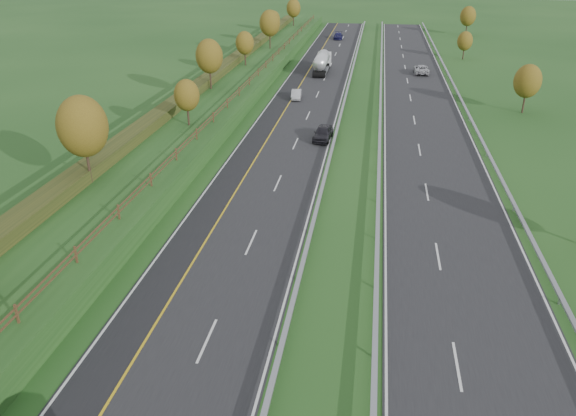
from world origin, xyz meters
name	(u,v)px	position (x,y,z in m)	size (l,w,h in m)	color
ground	(357,127)	(8.00, 55.00, 0.00)	(400.00, 400.00, 0.00)	#1D4518
near_carriageway	(300,113)	(0.00, 60.00, 0.02)	(10.50, 200.00, 0.04)	black
far_carriageway	(424,118)	(16.50, 60.00, 0.02)	(10.50, 200.00, 0.04)	black
hard_shoulder	(273,112)	(-3.75, 60.00, 0.02)	(3.00, 200.00, 0.04)	black
lane_markings	(347,115)	(6.40, 59.88, 0.05)	(26.75, 200.00, 0.01)	silver
embankment_left	(207,102)	(-13.00, 60.00, 1.00)	(12.00, 200.00, 2.00)	#1D4518
hedge_left	(192,91)	(-15.00, 60.00, 2.55)	(2.20, 180.00, 1.10)	#273214
fence_left	(238,92)	(-8.50, 59.59, 2.73)	(0.12, 189.06, 1.20)	#422B19
median_barrier_near	(342,111)	(5.70, 60.00, 0.61)	(0.32, 200.00, 0.71)	gray
median_barrier_far	(380,112)	(10.80, 60.00, 0.61)	(0.32, 200.00, 0.71)	gray
outer_barrier_far	(469,116)	(22.30, 60.00, 0.62)	(0.32, 200.00, 0.71)	gray
trees_left	(200,68)	(-12.64, 56.63, 6.37)	(6.64, 164.30, 7.66)	#2D2116
trees_far	(494,51)	(29.80, 89.21, 4.25)	(8.45, 118.60, 7.12)	#2D2116
road_tanker	(322,62)	(0.20, 88.09, 1.86)	(2.40, 11.22, 3.46)	silver
car_dark_near	(323,133)	(4.24, 48.93, 0.86)	(1.94, 4.81, 1.64)	black
car_silver_mid	(296,94)	(-1.59, 67.85, 0.71)	(1.41, 4.04, 1.33)	#A8A9AD
car_small_far	(338,36)	(0.20, 128.38, 0.79)	(2.10, 5.17, 1.50)	#151441
car_oncoming	(421,69)	(17.85, 89.26, 0.81)	(2.54, 5.51, 1.53)	#B2B1B6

